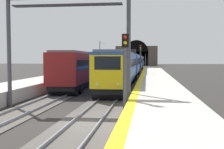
{
  "coord_description": "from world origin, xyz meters",
  "views": [
    {
      "loc": [
        -14.6,
        -3.17,
        3.41
      ],
      "look_at": [
        10.48,
        -0.02,
        1.99
      ],
      "focal_mm": 46.88,
      "sensor_mm": 36.0,
      "label": 1
    }
  ],
  "objects_px": {
    "catenary_mast_far": "(100,55)",
    "train_adjacent_platform": "(98,65)",
    "train_main_approaching": "(134,63)",
    "railway_signal_mid": "(140,59)",
    "railway_signal_far": "(145,59)",
    "railway_signal_near": "(125,69)",
    "overhead_signal_gantry": "(67,23)"
  },
  "relations": [
    {
      "from": "train_main_approaching",
      "to": "train_adjacent_platform",
      "type": "xyz_separation_m",
      "value": [
        -17.23,
        4.7,
        0.01
      ]
    },
    {
      "from": "train_main_approaching",
      "to": "railway_signal_far",
      "type": "xyz_separation_m",
      "value": [
        49.23,
        -1.89,
        0.67
      ]
    },
    {
      "from": "train_main_approaching",
      "to": "railway_signal_mid",
      "type": "height_order",
      "value": "railway_signal_mid"
    },
    {
      "from": "train_main_approaching",
      "to": "catenary_mast_far",
      "type": "relative_size",
      "value": 9.7
    },
    {
      "from": "train_main_approaching",
      "to": "railway_signal_mid",
      "type": "bearing_deg",
      "value": 6.06
    },
    {
      "from": "overhead_signal_gantry",
      "to": "catenary_mast_far",
      "type": "xyz_separation_m",
      "value": [
        65.63,
        8.78,
        -1.54
      ]
    },
    {
      "from": "overhead_signal_gantry",
      "to": "railway_signal_near",
      "type": "bearing_deg",
      "value": -127.73
    },
    {
      "from": "train_adjacent_platform",
      "to": "railway_signal_near",
      "type": "xyz_separation_m",
      "value": [
        -29.19,
        -6.59,
        0.45
      ]
    },
    {
      "from": "railway_signal_far",
      "to": "catenary_mast_far",
      "type": "relative_size",
      "value": 0.61
    },
    {
      "from": "railway_signal_far",
      "to": "catenary_mast_far",
      "type": "bearing_deg",
      "value": -25.96
    },
    {
      "from": "overhead_signal_gantry",
      "to": "catenary_mast_far",
      "type": "bearing_deg",
      "value": 7.62
    },
    {
      "from": "railway_signal_near",
      "to": "catenary_mast_far",
      "type": "xyz_separation_m",
      "value": [
        68.91,
        13.02,
        1.48
      ]
    },
    {
      "from": "railway_signal_near",
      "to": "overhead_signal_gantry",
      "type": "distance_m",
      "value": 6.15
    },
    {
      "from": "train_adjacent_platform",
      "to": "railway_signal_mid",
      "type": "bearing_deg",
      "value": -87.44
    },
    {
      "from": "train_adjacent_platform",
      "to": "railway_signal_far",
      "type": "relative_size",
      "value": 8.15
    },
    {
      "from": "train_adjacent_platform",
      "to": "railway_signal_near",
      "type": "height_order",
      "value": "train_adjacent_platform"
    },
    {
      "from": "railway_signal_far",
      "to": "overhead_signal_gantry",
      "type": "bearing_deg",
      "value": -2.63
    },
    {
      "from": "train_main_approaching",
      "to": "railway_signal_far",
      "type": "height_order",
      "value": "railway_signal_far"
    },
    {
      "from": "train_main_approaching",
      "to": "railway_signal_near",
      "type": "distance_m",
      "value": 46.46
    },
    {
      "from": "train_adjacent_platform",
      "to": "overhead_signal_gantry",
      "type": "bearing_deg",
      "value": -176.38
    },
    {
      "from": "railway_signal_far",
      "to": "overhead_signal_gantry",
      "type": "height_order",
      "value": "overhead_signal_gantry"
    },
    {
      "from": "catenary_mast_far",
      "to": "railway_signal_mid",
      "type": "bearing_deg",
      "value": -161.65
    },
    {
      "from": "railway_signal_near",
      "to": "railway_signal_mid",
      "type": "height_order",
      "value": "railway_signal_mid"
    },
    {
      "from": "railway_signal_mid",
      "to": "railway_signal_far",
      "type": "xyz_separation_m",
      "value": [
        65.98,
        -0.0,
        -0.3
      ]
    },
    {
      "from": "overhead_signal_gantry",
      "to": "train_main_approaching",
      "type": "bearing_deg",
      "value": -3.12
    },
    {
      "from": "train_main_approaching",
      "to": "train_adjacent_platform",
      "type": "relative_size",
      "value": 1.94
    },
    {
      "from": "train_adjacent_platform",
      "to": "railway_signal_far",
      "type": "height_order",
      "value": "railway_signal_far"
    },
    {
      "from": "train_adjacent_platform",
      "to": "catenary_mast_far",
      "type": "height_order",
      "value": "catenary_mast_far"
    },
    {
      "from": "railway_signal_far",
      "to": "overhead_signal_gantry",
      "type": "relative_size",
      "value": 0.59
    },
    {
      "from": "train_main_approaching",
      "to": "railway_signal_near",
      "type": "height_order",
      "value": "train_main_approaching"
    },
    {
      "from": "catenary_mast_far",
      "to": "train_adjacent_platform",
      "type": "bearing_deg",
      "value": -170.81
    },
    {
      "from": "train_adjacent_platform",
      "to": "catenary_mast_far",
      "type": "distance_m",
      "value": 40.28
    }
  ]
}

